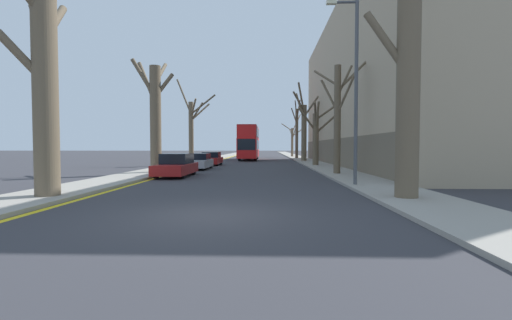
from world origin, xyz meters
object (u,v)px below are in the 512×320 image
street_tree_right_1 (338,114)px  street_tree_right_3 (304,128)px  lamp_post (354,83)px  street_tree_right_4 (297,131)px  double_decker_bus (249,141)px  street_tree_left_1 (155,113)px  street_tree_right_2 (317,134)px  parked_car_1 (199,162)px  parked_car_2 (211,159)px  parked_car_0 (176,166)px  street_tree_left_2 (192,128)px  street_tree_left_0 (44,85)px  street_tree_right_5 (293,140)px  street_tree_right_0 (407,77)px

street_tree_right_1 → street_tree_right_3: size_ratio=0.79×
lamp_post → street_tree_right_1: bearing=84.4°
street_tree_right_4 → double_decker_bus: 7.87m
street_tree_left_1 → street_tree_right_2: 14.97m
parked_car_1 → street_tree_right_3: bearing=54.8°
lamp_post → parked_car_2: bearing=117.3°
street_tree_right_3 → parked_car_0: (-9.76, -20.48, -3.38)m
street_tree_right_4 → lamp_post: size_ratio=1.02×
street_tree_left_2 → lamp_post: 20.77m
parked_car_1 → lamp_post: bearing=-51.9°
street_tree_right_3 → parked_car_0: size_ratio=2.02×
street_tree_left_0 → street_tree_right_3: bearing=68.1°
street_tree_right_2 → parked_car_2: size_ratio=1.42×
parked_car_0 → parked_car_2: 12.71m
street_tree_left_0 → street_tree_left_2: bearing=89.3°
double_decker_bus → parked_car_1: (-2.94, -19.59, -1.93)m
street_tree_left_1 → double_decker_bus: 24.71m
parked_car_2 → street_tree_right_5: bearing=69.7°
street_tree_left_0 → double_decker_bus: bearing=81.9°
street_tree_right_3 → double_decker_bus: size_ratio=0.80×
street_tree_left_0 → street_tree_right_0: bearing=0.1°
street_tree_left_2 → street_tree_right_4: bearing=56.5°
street_tree_right_1 → parked_car_0: (-9.85, -1.31, -3.18)m
parked_car_1 → parked_car_2: size_ratio=1.04×
street_tree_left_0 → street_tree_right_1: 15.72m
parked_car_0 → parked_car_2: parked_car_0 is taller
street_tree_right_0 → parked_car_2: (-10.00, 21.61, -3.44)m
street_tree_right_3 → parked_car_2: (-9.76, -7.78, -3.42)m
street_tree_right_0 → street_tree_left_1: bearing=137.5°
street_tree_right_0 → street_tree_right_2: bearing=90.2°
street_tree_left_1 → parked_car_2: size_ratio=1.95×
street_tree_right_1 → street_tree_right_2: street_tree_right_1 is taller
street_tree_right_0 → lamp_post: (-0.78, 3.76, 0.50)m
street_tree_left_0 → street_tree_left_2: street_tree_left_2 is taller
street_tree_right_2 → lamp_post: size_ratio=0.70×
parked_car_0 → parked_car_1: parked_car_0 is taller
street_tree_left_1 → street_tree_right_0: bearing=-42.5°
street_tree_left_1 → parked_car_0: (1.92, -2.03, -3.34)m
street_tree_right_3 → street_tree_right_0: bearing=-89.5°
street_tree_left_2 → street_tree_right_5: size_ratio=1.13×
parked_car_2 → lamp_post: bearing=-62.7°
street_tree_right_4 → street_tree_right_5: size_ratio=1.13×
street_tree_left_1 → street_tree_right_1: bearing=-3.5°
street_tree_right_4 → parked_car_0: bearing=-108.0°
parked_car_2 → parked_car_0: bearing=-90.0°
street_tree_left_2 → street_tree_right_5: 29.23m
parked_car_0 → street_tree_right_1: bearing=7.6°
street_tree_right_5 → street_tree_right_3: bearing=-90.2°
street_tree_right_3 → parked_car_1: street_tree_right_3 is taller
street_tree_right_4 → parked_car_1: size_ratio=1.99×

